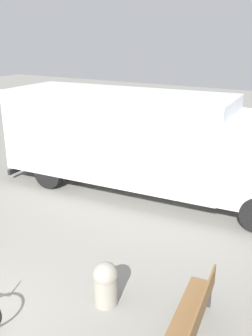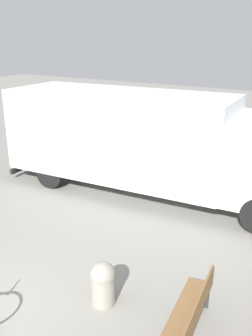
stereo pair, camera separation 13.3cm
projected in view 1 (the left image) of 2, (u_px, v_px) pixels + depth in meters
delivery_truck at (144, 139)px, 10.72m from camera, size 8.87×3.02×2.90m
park_bench at (194, 313)px, 5.62m from camera, size 0.61×1.76×0.84m
bollard_near_bench at (106, 282)px, 6.41m from camera, size 0.44×0.44×0.80m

